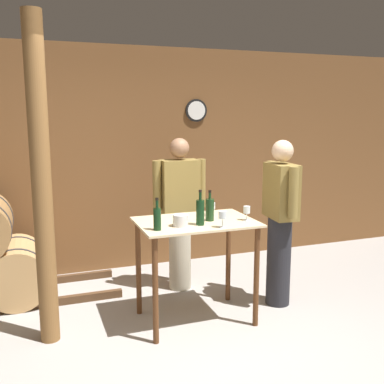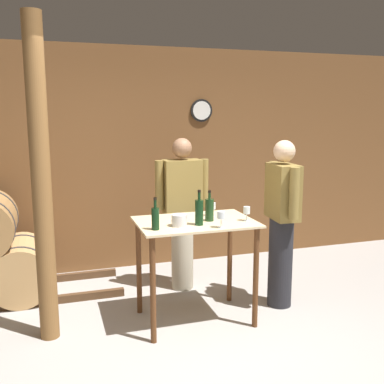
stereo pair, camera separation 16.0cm
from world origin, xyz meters
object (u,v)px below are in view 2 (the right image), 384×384
object	(u,v)px
wine_bottle_far_left	(155,218)
wine_bottle_center	(209,209)
wine_glass_near_right	(247,211)
wine_bottle_left	(199,212)
person_visitor_with_scarf	(282,220)
wine_glass_near_center	(212,206)
wooden_post	(41,184)
person_host	(182,211)
wine_glass_near_left	(221,216)
ice_bucket	(179,220)

from	to	relation	value
wine_bottle_far_left	wine_bottle_center	bearing A→B (deg)	16.40
wine_bottle_center	wine_glass_near_right	bearing A→B (deg)	-17.97
wine_bottle_left	person_visitor_with_scarf	bearing A→B (deg)	12.18
wine_glass_near_center	person_visitor_with_scarf	world-z (taller)	person_visitor_with_scarf
wooden_post	wine_glass_near_right	distance (m)	1.79
wine_glass_near_right	person_host	world-z (taller)	person_host
wine_bottle_far_left	wine_glass_near_right	xyz separation A→B (m)	(0.86, 0.05, -0.01)
wooden_post	wine_bottle_far_left	distance (m)	0.97
person_host	wine_bottle_center	bearing A→B (deg)	-88.72
wine_glass_near_left	wine_glass_near_center	distance (m)	0.45
person_visitor_with_scarf	wine_glass_near_left	bearing A→B (deg)	-155.86
wine_glass_near_right	person_host	xyz separation A→B (m)	(-0.34, 0.92, -0.17)
ice_bucket	wine_bottle_far_left	bearing A→B (deg)	-165.90
wine_bottle_left	person_visitor_with_scarf	world-z (taller)	person_visitor_with_scarf
wine_bottle_center	ice_bucket	xyz separation A→B (m)	(-0.31, -0.10, -0.06)
wine_glass_near_left	wine_glass_near_center	xyz separation A→B (m)	(0.08, 0.45, -0.02)
wine_bottle_far_left	person_visitor_with_scarf	xyz separation A→B (m)	(1.32, 0.24, -0.18)
ice_bucket	wine_bottle_center	bearing A→B (deg)	18.00
wooden_post	wine_glass_near_right	size ratio (longest dim) A/B	20.46
wine_glass_near_center	wine_glass_near_right	world-z (taller)	wine_glass_near_right
wine_bottle_center	person_visitor_with_scarf	bearing A→B (deg)	5.96
wine_bottle_left	ice_bucket	world-z (taller)	wine_bottle_left
wine_bottle_left	ice_bucket	size ratio (longest dim) A/B	2.33
wine_bottle_far_left	wine_glass_near_right	bearing A→B (deg)	3.61
wine_bottle_center	wine_glass_near_left	distance (m)	0.27
wine_bottle_center	person_visitor_with_scarf	distance (m)	0.81
wine_glass_near_center	ice_bucket	xyz separation A→B (m)	(-0.41, -0.28, -0.04)
wine_bottle_far_left	wine_bottle_left	size ratio (longest dim) A/B	0.88
wine_glass_near_left	person_visitor_with_scarf	bearing A→B (deg)	24.14
person_visitor_with_scarf	wooden_post	bearing A→B (deg)	179.63
wine_bottle_far_left	wine_bottle_center	distance (m)	0.56
wine_bottle_left	wine_bottle_center	bearing A→B (deg)	40.44
wooden_post	person_visitor_with_scarf	distance (m)	2.27
wine_bottle_far_left	wine_glass_near_center	world-z (taller)	wine_bottle_far_left
wine_bottle_left	wine_bottle_center	size ratio (longest dim) A/B	1.11
wine_bottle_left	wine_glass_near_left	xyz separation A→B (m)	(0.15, -0.15, -0.01)
wooden_post	wine_bottle_center	size ratio (longest dim) A/B	9.66
wooden_post	wine_bottle_left	bearing A→B (deg)	-9.40
wine_bottle_left	wooden_post	bearing A→B (deg)	170.60
wine_bottle_left	wine_glass_near_left	world-z (taller)	wine_bottle_left
wine_bottle_center	wine_bottle_left	bearing A→B (deg)	-139.56
wine_bottle_left	wine_bottle_center	world-z (taller)	wine_bottle_left
wine_glass_near_center	person_host	distance (m)	0.66
wine_bottle_far_left	person_visitor_with_scarf	bearing A→B (deg)	10.29
wine_bottle_far_left	wine_glass_near_right	size ratio (longest dim) A/B	2.09
wine_glass_near_left	person_host	distance (m)	1.09
wine_bottle_center	wine_glass_near_left	size ratio (longest dim) A/B	1.95
wooden_post	person_host	distance (m)	1.65
wine_glass_near_center	wooden_post	bearing A→B (deg)	-176.87
wine_glass_near_left	person_host	size ratio (longest dim) A/B	0.09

